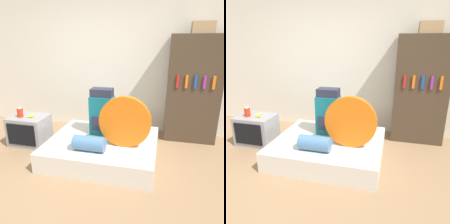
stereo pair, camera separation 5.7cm
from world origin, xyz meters
TOP-DOWN VIEW (x-y plane):
  - ground_plane at (0.00, 0.00)m, footprint 16.00×16.00m
  - wall_back at (0.00, 2.09)m, footprint 8.00×0.05m
  - bed at (0.22, 0.83)m, footprint 1.62×1.39m
  - backpack at (0.14, 1.05)m, footprint 0.36×0.27m
  - tent_bag at (0.58, 0.69)m, footprint 0.73×0.09m
  - sleeping_roll at (0.13, 0.44)m, footprint 0.44×0.21m
  - television at (-1.15, 0.97)m, footprint 0.62×0.50m
  - canister at (-1.25, 0.92)m, footprint 0.09×0.09m
  - banana_bunch at (-1.07, 0.97)m, footprint 0.12×0.16m
  - bookshelf at (1.56, 1.84)m, footprint 0.87×0.44m
  - cardboard_box at (1.61, 1.85)m, footprint 0.34×0.28m

SIDE VIEW (x-z plane):
  - ground_plane at x=0.00m, z-range 0.00..0.00m
  - bed at x=0.22m, z-range 0.00..0.29m
  - television at x=-1.15m, z-range 0.00..0.50m
  - sleeping_roll at x=0.13m, z-range 0.29..0.50m
  - banana_bunch at x=-1.07m, z-range 0.50..0.54m
  - canister at x=-1.25m, z-range 0.50..0.66m
  - backpack at x=0.14m, z-range 0.28..1.02m
  - tent_bag at x=0.58m, z-range 0.29..1.02m
  - bookshelf at x=1.56m, z-range 0.00..1.84m
  - wall_back at x=0.00m, z-range 0.00..2.60m
  - cardboard_box at x=1.61m, z-range 1.84..2.02m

